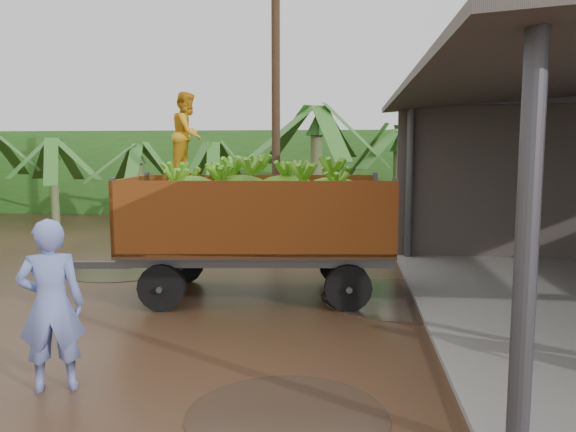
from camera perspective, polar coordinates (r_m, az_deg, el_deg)
The scene contains 6 objects.
ground at distance 9.84m, azimuth -16.88°, elevation -9.97°, with size 100.00×100.00×0.00m, color black.
hedge_north at distance 25.35m, azimuth -7.03°, elevation 4.45°, with size 22.00×3.00×3.60m, color #2D661E.
banana_trailer at distance 10.65m, azimuth -3.23°, elevation -0.29°, with size 6.89×2.85×3.91m.
man_blue at distance 7.07m, azimuth -22.93°, elevation -8.33°, with size 0.73×0.48×2.01m, color #7286D0.
utility_pole at distance 16.08m, azimuth -1.25°, elevation 11.92°, with size 1.20×0.24×8.36m.
banana_plants at distance 17.74m, azimuth -20.48°, elevation 3.39°, with size 24.51×19.63×4.48m.
Camera 1 is at (3.76, -8.66, 2.78)m, focal length 35.00 mm.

